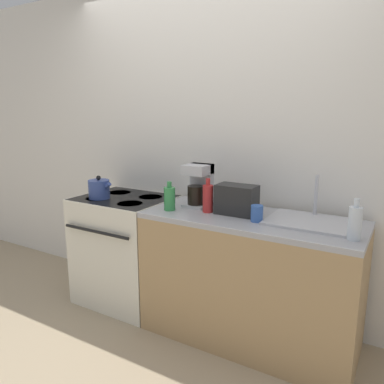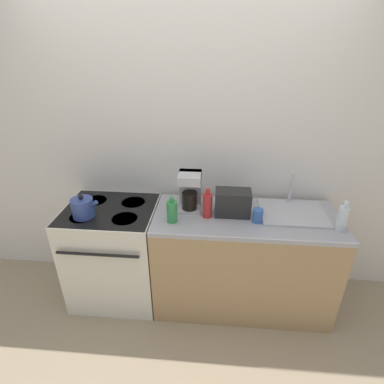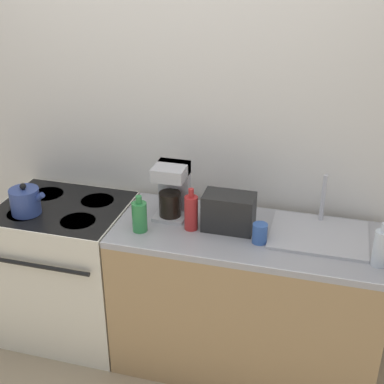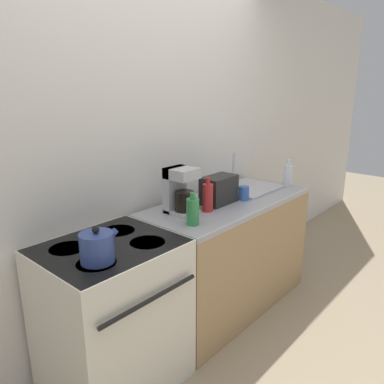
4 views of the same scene
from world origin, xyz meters
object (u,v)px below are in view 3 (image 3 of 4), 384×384
Objects in this scene: stove at (69,269)px; toaster at (229,212)px; cup_blue at (260,233)px; bottle_green at (140,216)px; kettle at (25,201)px; bottle_red at (191,212)px; coffee_maker at (172,189)px; bottle_clear at (381,248)px.

toaster reaches higher than stove.
toaster is 0.21m from cup_blue.
bottle_green is 1.94× the size of cup_blue.
stove is 1.12m from toaster.
bottle_red is at bearing 4.76° from kettle.
stove is 3.28× the size of toaster.
toaster is at bearing 17.70° from bottle_green.
coffee_maker reaches higher than kettle.
bottle_clear is 1.21m from bottle_green.
bottle_clear is at bearing -11.44° from coffee_maker.
stove is at bearing 175.74° from cup_blue.
stove is 0.88m from coffee_maker.
cup_blue is (0.52, -0.17, -0.11)m from coffee_maker.
stove is 1.83m from bottle_clear.
coffee_maker is 1.35× the size of bottle_clear.
coffee_maker is 1.12m from bottle_clear.
coffee_maker is 0.25m from bottle_green.
bottle_clear is (1.74, -0.14, 0.53)m from stove.
coffee_maker is 1.51× the size of bottle_green.
bottle_clear is 0.96m from bottle_red.
toaster is at bearing 15.29° from bottle_red.
coffee_maker reaches higher than bottle_clear.
toaster is 0.20m from bottle_red.
bottle_clear reaches higher than bottle_green.
toaster reaches higher than cup_blue.
coffee_maker is at bearing 168.56° from bottle_clear.
cup_blue is at bearing -6.41° from bottle_red.
toaster is 0.47m from bottle_green.
toaster is (1.13, 0.13, 0.03)m from kettle.
bottle_green is at bearing -160.53° from bottle_red.
bottle_clear is (0.76, -0.15, -0.01)m from toaster.
bottle_green reaches higher than cup_blue.
bottle_red is at bearing -164.71° from toaster.
coffee_maker is at bearing 162.11° from cup_blue.
kettle is 0.68× the size of coffee_maker.
bottle_clear is 1.12× the size of bottle_green.
bottle_green reaches higher than toaster.
bottle_green is (-0.11, -0.22, -0.07)m from coffee_maker.
kettle is at bearing -178.42° from cup_blue.
coffee_maker is at bearing 138.84° from bottle_red.
bottle_clear is at bearing -11.09° from toaster.
stove is 4.25× the size of kettle.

